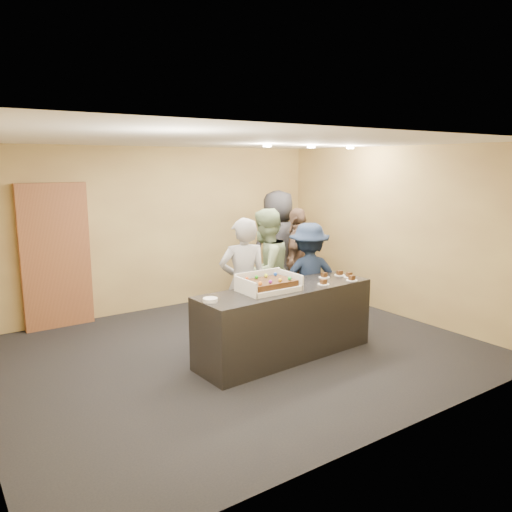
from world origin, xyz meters
name	(u,v)px	position (x,y,z in m)	size (l,w,h in m)	color
room	(239,250)	(0.00, 0.00, 1.35)	(6.04, 6.00, 2.70)	black
serving_counter	(285,322)	(0.41, -0.45, 0.45)	(2.40, 0.70, 0.90)	black
storage_cabinet	(55,256)	(-1.68, 2.41, 1.08)	(0.98, 0.15, 2.16)	brown
cake_box	(268,286)	(0.15, -0.43, 0.95)	(0.70, 0.49, 0.21)	white
sheet_cake	(269,283)	(0.15, -0.45, 1.00)	(0.60, 0.42, 0.12)	#3F210E
plate_stack	(210,300)	(-0.69, -0.48, 0.92)	(0.17, 0.17, 0.04)	white
slice_a	(323,283)	(0.91, -0.60, 0.92)	(0.15, 0.15, 0.07)	white
slice_b	(324,276)	(1.18, -0.31, 0.92)	(0.15, 0.15, 0.07)	white
slice_c	(352,279)	(1.37, -0.65, 0.92)	(0.15, 0.15, 0.07)	white
slice_d	(340,274)	(1.45, -0.33, 0.92)	(0.15, 0.15, 0.07)	white
slice_e	(349,276)	(1.47, -0.49, 0.92)	(0.15, 0.15, 0.07)	white
person_server_grey	(243,284)	(0.13, 0.09, 0.87)	(0.64, 0.42, 1.75)	#9A9A9E
person_sage_man	(265,272)	(0.70, 0.41, 0.91)	(0.88, 0.69, 1.81)	#89A276
person_navy_man	(309,278)	(1.28, 0.13, 0.80)	(1.03, 0.59, 1.60)	#16223B
person_brown_extra	(297,260)	(1.79, 1.02, 0.86)	(1.01, 0.42, 1.72)	brown
person_dark_suit	(278,248)	(1.78, 1.54, 0.99)	(0.97, 0.63, 1.98)	black
ceiling_spotlights	(311,147)	(1.60, 0.50, 2.67)	(1.72, 0.12, 0.03)	#FFEAC6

